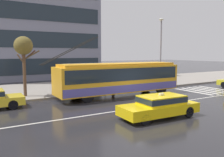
{
  "coord_description": "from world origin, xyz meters",
  "views": [
    {
      "loc": [
        -10.73,
        -13.52,
        3.69
      ],
      "look_at": [
        -0.25,
        3.99,
        1.44
      ],
      "focal_mm": 37.48,
      "sensor_mm": 36.0,
      "label": 1
    }
  ],
  "objects_px": {
    "bus_shelter": "(84,71)",
    "pedestrian_approaching_curb": "(114,73)",
    "street_tree_bare": "(23,48)",
    "pedestrian_at_shelter": "(81,74)",
    "taxi_oncoming_near": "(160,105)",
    "street_lamp": "(161,47)",
    "trolleybus": "(120,78)"
  },
  "relations": [
    {
      "from": "bus_shelter",
      "to": "street_tree_bare",
      "type": "relative_size",
      "value": 0.81
    },
    {
      "from": "pedestrian_approaching_curb",
      "to": "street_lamp",
      "type": "relative_size",
      "value": 0.28
    },
    {
      "from": "trolleybus",
      "to": "pedestrian_at_shelter",
      "type": "distance_m",
      "value": 4.09
    },
    {
      "from": "street_lamp",
      "to": "trolleybus",
      "type": "bearing_deg",
      "value": -160.83
    },
    {
      "from": "trolleybus",
      "to": "street_lamp",
      "type": "distance_m",
      "value": 7.7
    },
    {
      "from": "taxi_oncoming_near",
      "to": "pedestrian_approaching_curb",
      "type": "relative_size",
      "value": 2.33
    },
    {
      "from": "pedestrian_approaching_curb",
      "to": "bus_shelter",
      "type": "bearing_deg",
      "value": 162.31
    },
    {
      "from": "bus_shelter",
      "to": "street_lamp",
      "type": "height_order",
      "value": "street_lamp"
    },
    {
      "from": "trolleybus",
      "to": "street_lamp",
      "type": "relative_size",
      "value": 1.69
    },
    {
      "from": "pedestrian_at_shelter",
      "to": "taxi_oncoming_near",
      "type": "bearing_deg",
      "value": -87.74
    },
    {
      "from": "pedestrian_at_shelter",
      "to": "street_tree_bare",
      "type": "relative_size",
      "value": 0.41
    },
    {
      "from": "street_lamp",
      "to": "pedestrian_at_shelter",
      "type": "bearing_deg",
      "value": 172.46
    },
    {
      "from": "bus_shelter",
      "to": "pedestrian_at_shelter",
      "type": "relative_size",
      "value": 1.98
    },
    {
      "from": "taxi_oncoming_near",
      "to": "street_lamp",
      "type": "distance_m",
      "value": 12.99
    },
    {
      "from": "taxi_oncoming_near",
      "to": "pedestrian_at_shelter",
      "type": "xyz_separation_m",
      "value": [
        -0.41,
        10.35,
        0.98
      ]
    },
    {
      "from": "taxi_oncoming_near",
      "to": "pedestrian_approaching_curb",
      "type": "bearing_deg",
      "value": 73.79
    },
    {
      "from": "bus_shelter",
      "to": "pedestrian_approaching_curb",
      "type": "xyz_separation_m",
      "value": [
        2.76,
        -0.88,
        -0.28
      ]
    },
    {
      "from": "taxi_oncoming_near",
      "to": "bus_shelter",
      "type": "xyz_separation_m",
      "value": [
        0.05,
        10.55,
        1.3
      ]
    },
    {
      "from": "street_tree_bare",
      "to": "pedestrian_approaching_curb",
      "type": "bearing_deg",
      "value": -2.93
    },
    {
      "from": "bus_shelter",
      "to": "street_tree_bare",
      "type": "distance_m",
      "value": 5.93
    },
    {
      "from": "bus_shelter",
      "to": "taxi_oncoming_near",
      "type": "bearing_deg",
      "value": -90.28
    },
    {
      "from": "taxi_oncoming_near",
      "to": "street_lamp",
      "type": "bearing_deg",
      "value": 47.42
    },
    {
      "from": "taxi_oncoming_near",
      "to": "bus_shelter",
      "type": "height_order",
      "value": "bus_shelter"
    },
    {
      "from": "pedestrian_at_shelter",
      "to": "street_lamp",
      "type": "relative_size",
      "value": 0.28
    },
    {
      "from": "pedestrian_approaching_curb",
      "to": "pedestrian_at_shelter",
      "type": "bearing_deg",
      "value": 168.2
    },
    {
      "from": "pedestrian_approaching_curb",
      "to": "street_tree_bare",
      "type": "xyz_separation_m",
      "value": [
        -8.28,
        0.42,
        2.39
      ]
    },
    {
      "from": "pedestrian_approaching_curb",
      "to": "taxi_oncoming_near",
      "type": "bearing_deg",
      "value": -106.21
    },
    {
      "from": "street_tree_bare",
      "to": "bus_shelter",
      "type": "bearing_deg",
      "value": 4.73
    },
    {
      "from": "trolleybus",
      "to": "bus_shelter",
      "type": "distance_m",
      "value": 4.09
    },
    {
      "from": "pedestrian_approaching_curb",
      "to": "street_tree_bare",
      "type": "relative_size",
      "value": 0.42
    },
    {
      "from": "bus_shelter",
      "to": "street_lamp",
      "type": "xyz_separation_m",
      "value": [
        8.38,
        -1.38,
        2.36
      ]
    },
    {
      "from": "trolleybus",
      "to": "bus_shelter",
      "type": "bearing_deg",
      "value": 113.3
    }
  ]
}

